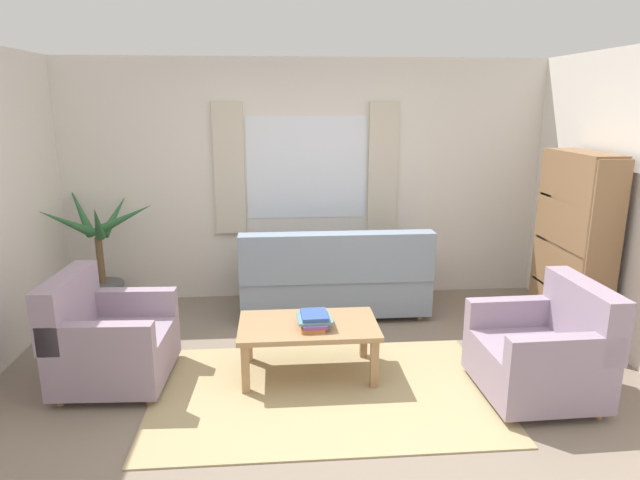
{
  "coord_description": "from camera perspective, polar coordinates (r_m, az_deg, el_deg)",
  "views": [
    {
      "loc": [
        -0.34,
        -3.71,
        2.15
      ],
      "look_at": [
        0.02,
        0.7,
        1.02
      ],
      "focal_mm": 30.58,
      "sensor_mm": 36.0,
      "label": 1
    }
  ],
  "objects": [
    {
      "name": "ground_plane",
      "position": [
        4.3,
        0.48,
        -15.68
      ],
      "size": [
        6.24,
        6.24,
        0.0
      ],
      "primitive_type": "plane",
      "color": "gray"
    },
    {
      "name": "wall_back",
      "position": [
        6.04,
        -1.42,
        6.22
      ],
      "size": [
        5.32,
        0.12,
        2.6
      ],
      "primitive_type": "cube",
      "color": "silver",
      "rests_on": "ground_plane"
    },
    {
      "name": "window_with_curtains",
      "position": [
        5.94,
        -1.38,
        7.54
      ],
      "size": [
        1.98,
        0.07,
        1.4
      ],
      "color": "white"
    },
    {
      "name": "area_rug",
      "position": [
        4.3,
        0.48,
        -15.61
      ],
      "size": [
        2.59,
        1.62,
        0.01
      ],
      "primitive_type": "cube",
      "color": "tan",
      "rests_on": "ground_plane"
    },
    {
      "name": "couch",
      "position": [
        5.63,
        1.5,
        -4.15
      ],
      "size": [
        1.9,
        0.82,
        0.92
      ],
      "rotation": [
        0.0,
        0.0,
        3.14
      ],
      "color": "gray",
      "rests_on": "ground_plane"
    },
    {
      "name": "armchair_left",
      "position": [
        4.6,
        -21.38,
        -9.71
      ],
      "size": [
        0.86,
        0.88,
        0.88
      ],
      "rotation": [
        0.0,
        0.0,
        1.52
      ],
      "color": "#998499",
      "rests_on": "ground_plane"
    },
    {
      "name": "armchair_right",
      "position": [
        4.43,
        22.42,
        -10.73
      ],
      "size": [
        0.84,
        0.86,
        0.88
      ],
      "rotation": [
        0.0,
        0.0,
        -1.55
      ],
      "color": "#998499",
      "rests_on": "ground_plane"
    },
    {
      "name": "coffee_table",
      "position": [
        4.39,
        -1.24,
        -9.42
      ],
      "size": [
        1.1,
        0.64,
        0.44
      ],
      "color": "#A87F56",
      "rests_on": "ground_plane"
    },
    {
      "name": "book_stack_on_table",
      "position": [
        4.3,
        -0.67,
        -8.35
      ],
      "size": [
        0.27,
        0.33,
        0.11
      ],
      "color": "orange",
      "rests_on": "coffee_table"
    },
    {
      "name": "potted_plant",
      "position": [
        6.04,
        -21.88,
        -3.01
      ],
      "size": [
        1.07,
        1.06,
        1.32
      ],
      "color": "#56565B",
      "rests_on": "ground_plane"
    },
    {
      "name": "bookshelf",
      "position": [
        5.5,
        24.75,
        -1.52
      ],
      "size": [
        0.3,
        0.94,
        1.72
      ],
      "rotation": [
        0.0,
        0.0,
        1.57
      ],
      "color": "olive",
      "rests_on": "ground_plane"
    }
  ]
}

